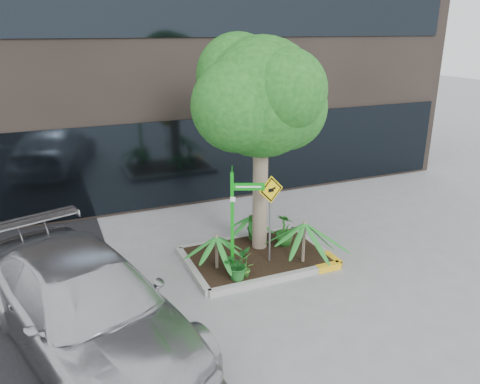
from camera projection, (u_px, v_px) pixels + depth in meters
name	position (u px, v px, depth m)	size (l,w,h in m)	color
ground	(254.00, 267.00, 10.85)	(80.00, 80.00, 0.00)	gray
planter	(258.00, 256.00, 11.14)	(3.35, 2.36, 0.15)	#9E9E99
tree	(261.00, 98.00, 10.37)	(3.45, 3.06, 5.18)	gray
palm_front	(305.00, 223.00, 10.50)	(1.15, 1.15, 1.28)	gray
palm_left	(216.00, 237.00, 10.26)	(0.92, 0.92, 1.02)	gray
palm_back	(250.00, 217.00, 11.80)	(0.71, 0.71, 0.79)	gray
parked_car	(87.00, 306.00, 7.87)	(2.31, 5.68, 1.65)	#BBBAC0
shrub_a	(237.00, 264.00, 9.97)	(0.59, 0.59, 0.66)	#1B6021
shrub_b	(285.00, 230.00, 11.51)	(0.45, 0.45, 0.81)	#22671E
shrub_c	(246.00, 264.00, 10.06)	(0.31, 0.31, 0.59)	#377423
shrub_d	(255.00, 226.00, 11.80)	(0.40, 0.40, 0.73)	#21681E
street_sign_post	(234.00, 214.00, 9.88)	(0.68, 0.90, 2.46)	#0EA116
cattle_sign	(271.00, 204.00, 10.38)	(0.63, 0.12, 2.06)	slate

